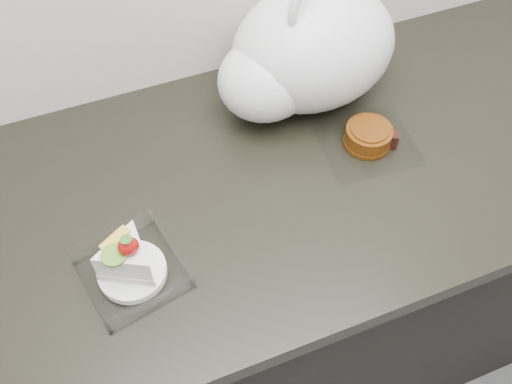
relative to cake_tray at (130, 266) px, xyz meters
The scene contains 4 objects.
counter 0.58m from the cake_tray, 19.69° to the left, with size 2.04×0.64×0.90m.
cake_tray is the anchor object (origin of this frame).
mooncake_wrap 0.50m from the cake_tray, 13.10° to the left, with size 0.19×0.18×0.04m.
plastic_bag 0.51m from the cake_tray, 33.10° to the left, with size 0.42×0.35×0.29m.
Camera 1 is at (-0.29, 1.09, 1.71)m, focal length 40.00 mm.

